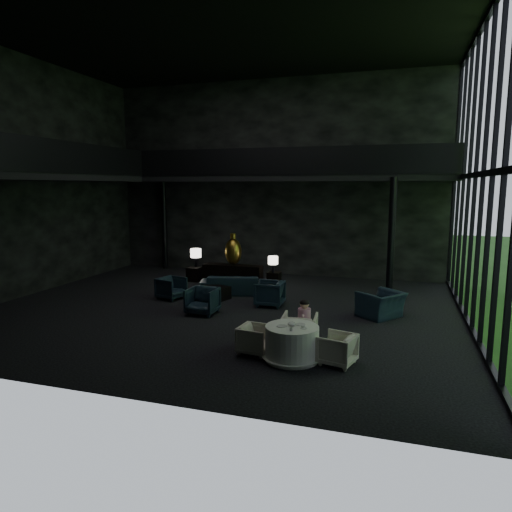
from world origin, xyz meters
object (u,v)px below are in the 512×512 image
(bronze_urn, at_px, (233,251))
(table_lamp_right, at_px, (273,261))
(table_lamp_left, at_px, (196,254))
(side_table_right, at_px, (274,279))
(side_table_left, at_px, (194,274))
(lounge_armchair_east, at_px, (270,291))
(dining_chair_east, at_px, (337,349))
(lounge_armchair_west, at_px, (171,287))
(window_armchair, at_px, (381,299))
(console, at_px, (233,274))
(lounge_armchair_south, at_px, (202,298))
(coffee_table, at_px, (212,293))
(child, at_px, (304,313))
(sofa, at_px, (234,280))
(dining_chair_west, at_px, (255,340))
(dining_table, at_px, (292,345))
(dining_chair_north, at_px, (300,327))

(bronze_urn, bearing_deg, table_lamp_right, -3.43)
(table_lamp_left, xyz_separation_m, side_table_right, (3.20, -0.00, -0.80))
(side_table_left, distance_m, lounge_armchair_east, 4.70)
(lounge_armchair_east, bearing_deg, side_table_right, -168.90)
(table_lamp_left, relative_size, dining_chair_east, 1.07)
(dining_chair_east, bearing_deg, lounge_armchair_west, -109.20)
(side_table_left, xyz_separation_m, table_lamp_left, (0.00, 0.17, 0.78))
(window_armchair, bearing_deg, side_table_left, -74.68)
(console, relative_size, lounge_armchair_south, 2.44)
(table_lamp_left, relative_size, lounge_armchair_east, 0.75)
(side_table_right, bearing_deg, table_lamp_right, -90.00)
(coffee_table, bearing_deg, child, -41.59)
(table_lamp_right, bearing_deg, lounge_armchair_south, -103.25)
(side_table_left, height_order, sofa, sofa)
(lounge_armchair_east, height_order, dining_chair_west, lounge_armchair_east)
(coffee_table, distance_m, dining_table, 5.71)
(lounge_armchair_west, relative_size, lounge_armchair_south, 0.87)
(table_lamp_left, height_order, dining_chair_north, table_lamp_left)
(bronze_urn, height_order, lounge_armchair_east, bronze_urn)
(lounge_armchair_west, distance_m, coffee_table, 1.36)
(side_table_right, relative_size, lounge_armchair_west, 0.63)
(lounge_armchair_south, bearing_deg, side_table_right, 77.56)
(sofa, distance_m, lounge_armchair_west, 2.15)
(coffee_table, bearing_deg, bronze_urn, 94.36)
(dining_chair_east, bearing_deg, lounge_armchair_south, -107.31)
(sofa, relative_size, lounge_armchair_east, 2.62)
(side_table_right, relative_size, window_armchair, 0.43)
(dining_chair_north, distance_m, child, 0.36)
(side_table_left, xyz_separation_m, coffee_table, (1.80, -2.54, -0.07))
(table_lamp_right, xyz_separation_m, window_armchair, (3.99, -3.00, -0.43))
(sofa, xyz_separation_m, window_armchair, (4.98, -1.45, 0.04))
(coffee_table, distance_m, dining_chair_north, 4.97)
(side_table_right, xyz_separation_m, lounge_armchair_west, (-2.71, -3.00, 0.15))
(lounge_armchair_west, xyz_separation_m, child, (5.07, -3.05, 0.36))
(lounge_armchair_south, relative_size, coffee_table, 1.00)
(bronze_urn, distance_m, dining_chair_east, 8.52)
(dining_table, bearing_deg, side_table_right, 108.05)
(coffee_table, height_order, dining_chair_east, dining_chair_east)
(side_table_left, xyz_separation_m, lounge_armchair_south, (2.21, -4.19, 0.20))
(child, bearing_deg, side_table_right, -68.67)
(console, relative_size, dining_chair_north, 2.68)
(dining_chair_east, bearing_deg, dining_chair_west, -78.29)
(table_lamp_left, distance_m, dining_chair_north, 8.19)
(dining_chair_north, relative_size, dining_chair_east, 1.29)
(table_lamp_left, distance_m, lounge_armchair_west, 3.11)
(sofa, distance_m, dining_chair_west, 5.73)
(side_table_right, height_order, lounge_armchair_east, lounge_armchair_east)
(bronze_urn, bearing_deg, child, -56.47)
(console, height_order, dining_table, dining_table)
(lounge_armchair_east, distance_m, dining_chair_north, 3.57)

